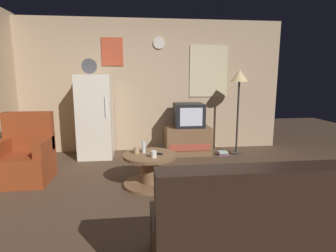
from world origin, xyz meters
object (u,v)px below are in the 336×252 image
mug_ceramic_tan (136,150)px  armchair (26,157)px  couch (267,235)px  standing_lamp (239,82)px  tv_stand (187,140)px  coffee_table (150,170)px  remote_control (157,154)px  book_stack (223,153)px  wine_glass (144,147)px  mug_ceramic_white (154,154)px  crt_tv (189,115)px  fridge (95,116)px

mug_ceramic_tan → armchair: bearing=168.1°
couch → standing_lamp: bearing=73.4°
tv_stand → coffee_table: (-0.80, -1.48, -0.04)m
tv_stand → mug_ceramic_tan: 1.73m
remote_control → book_stack: 1.92m
wine_glass → mug_ceramic_white: (0.12, -0.24, -0.03)m
tv_stand → mug_ceramic_white: size_ratio=9.33×
crt_tv → mug_ceramic_tan: (-0.99, -1.42, -0.26)m
tv_stand → remote_control: size_ratio=5.60×
mug_ceramic_white → armchair: bearing=162.8°
wine_glass → remote_control: (0.17, -0.10, -0.06)m
tv_stand → standing_lamp: standing_lamp is taller
coffee_table → wine_glass: wine_glass is taller
fridge → wine_glass: 1.65m
mug_ceramic_tan → crt_tv: bearing=55.1°
mug_ceramic_white → couch: 1.81m
wine_glass → book_stack: size_ratio=0.75×
standing_lamp → armchair: 3.76m
mug_ceramic_white → armchair: armchair is taller
fridge → standing_lamp: bearing=-2.0°
coffee_table → couch: 1.97m
crt_tv → mug_ceramic_tan: size_ratio=6.00×
armchair → couch: size_ratio=0.56×
crt_tv → mug_ceramic_white: size_ratio=6.00×
wine_glass → couch: size_ratio=0.09×
book_stack → standing_lamp: bearing=18.2°
mug_ceramic_white → remote_control: 0.16m
coffee_table → armchair: size_ratio=0.75×
mug_ceramic_white → remote_control: size_ratio=0.60×
crt_tv → mug_ceramic_white: (-0.77, -1.64, -0.26)m
couch → mug_ceramic_white: bearing=114.2°
mug_ceramic_tan → couch: bearing=-62.9°
fridge → crt_tv: bearing=-0.3°
standing_lamp → remote_control: standing_lamp is taller
tv_stand → couch: 3.29m
standing_lamp → mug_ceramic_white: (-1.69, -1.56, -0.87)m
book_stack → wine_glass: bearing=-141.3°
standing_lamp → armchair: standing_lamp is taller
crt_tv → coffee_table: (-0.81, -1.47, -0.53)m
tv_stand → coffee_table: size_ratio=1.17×
fridge → mug_ceramic_tan: (0.73, -1.43, -0.27)m
mug_ceramic_tan → couch: 2.11m
fridge → wine_glass: fridge is taller
standing_lamp → armchair: size_ratio=1.66×
fridge → remote_control: fridge is taller
crt_tv → coffee_table: size_ratio=0.75×
wine_glass → couch: couch is taller
book_stack → mug_ceramic_tan: bearing=-142.6°
mug_ceramic_white → book_stack: 2.07m
mug_ceramic_tan → book_stack: size_ratio=0.45×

